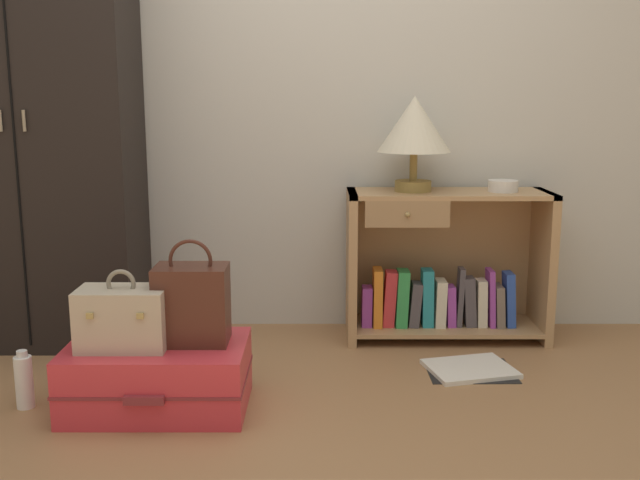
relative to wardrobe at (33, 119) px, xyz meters
The scene contains 11 objects.
ground_plane 1.99m from the wardrobe, 45.53° to the right, with size 9.00×9.00×0.00m, color #9E7047.
back_wall 1.25m from the wardrobe, 14.00° to the left, with size 6.40×0.10×2.60m, color beige.
wardrobe is the anchor object (origin of this frame).
bookshelf 2.02m from the wardrobe, ahead, with size 0.95×0.36×0.71m.
table_lamp 1.73m from the wardrobe, ahead, with size 0.34×0.34×0.44m.
bowl 2.17m from the wardrobe, ahead, with size 0.14×0.14×0.05m, color silver.
suitcase_large 1.40m from the wardrobe, 48.44° to the right, with size 0.67×0.45×0.25m.
train_case 1.22m from the wardrobe, 54.50° to the right, with size 0.32×0.19×0.29m.
handbag 1.30m from the wardrobe, 42.58° to the right, with size 0.27×0.18×0.39m.
bottle 1.24m from the wardrobe, 76.10° to the right, with size 0.07×0.07×0.22m.
open_book_on_floor 2.24m from the wardrobe, 12.07° to the right, with size 0.40×0.35×0.02m.
Camera 1 is at (0.12, -2.16, 1.15)m, focal length 41.21 mm.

